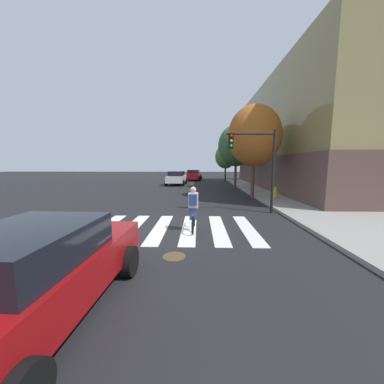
{
  "coord_description": "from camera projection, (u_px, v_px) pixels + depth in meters",
  "views": [
    {
      "loc": [
        1.36,
        -8.34,
        2.54
      ],
      "look_at": [
        1.09,
        0.47,
        1.39
      ],
      "focal_mm": 20.45,
      "sensor_mm": 36.0,
      "label": 1
    }
  ],
  "objects": [
    {
      "name": "ground_plane",
      "position": [
        164.0,
        228.0,
        8.64
      ],
      "size": [
        120.0,
        120.0,
        0.0
      ],
      "primitive_type": "plane",
      "color": "black"
    },
    {
      "name": "crosswalk_stripes",
      "position": [
        175.0,
        228.0,
        8.63
      ],
      "size": [
        6.26,
        3.96,
        0.01
      ],
      "color": "silver",
      "rests_on": "ground"
    },
    {
      "name": "manhole_cover",
      "position": [
        174.0,
        256.0,
        6.01
      ],
      "size": [
        0.64,
        0.64,
        0.01
      ],
      "primitive_type": "cylinder",
      "color": "#473D1E",
      "rests_on": "ground"
    },
    {
      "name": "sedan_near",
      "position": [
        36.0,
        273.0,
        3.46
      ],
      "size": [
        2.28,
        4.66,
        1.59
      ],
      "color": "maroon",
      "rests_on": "ground"
    },
    {
      "name": "sedan_mid",
      "position": [
        177.0,
        178.0,
        26.27
      ],
      "size": [
        2.4,
        4.82,
        1.64
      ],
      "color": "silver",
      "rests_on": "ground"
    },
    {
      "name": "sedan_far",
      "position": [
        194.0,
        175.0,
        33.02
      ],
      "size": [
        2.53,
        4.81,
        1.61
      ],
      "color": "maroon",
      "rests_on": "ground"
    },
    {
      "name": "cyclist",
      "position": [
        193.0,
        209.0,
        8.2
      ],
      "size": [
        0.37,
        1.71,
        1.69
      ],
      "color": "black",
      "rests_on": "ground"
    },
    {
      "name": "traffic_light_near",
      "position": [
        257.0,
        157.0,
        10.95
      ],
      "size": [
        2.47,
        0.28,
        4.2
      ],
      "color": "black",
      "rests_on": "ground"
    },
    {
      "name": "fire_hydrant",
      "position": [
        275.0,
        192.0,
        15.39
      ],
      "size": [
        0.33,
        0.22,
        0.78
      ],
      "color": "gold",
      "rests_on": "sidewalk"
    },
    {
      "name": "street_tree_near",
      "position": [
        254.0,
        136.0,
        15.43
      ],
      "size": [
        3.73,
        3.73,
        6.63
      ],
      "color": "#4C3823",
      "rests_on": "ground"
    },
    {
      "name": "street_tree_mid",
      "position": [
        236.0,
        146.0,
        21.89
      ],
      "size": [
        3.6,
        3.6,
        6.39
      ],
      "color": "#4C3823",
      "rests_on": "ground"
    },
    {
      "name": "street_tree_far",
      "position": [
        226.0,
        157.0,
        30.76
      ],
      "size": [
        2.92,
        2.92,
        5.2
      ],
      "color": "#4C3823",
      "rests_on": "ground"
    },
    {
      "name": "corner_building",
      "position": [
        347.0,
        136.0,
        21.52
      ],
      "size": [
        16.65,
        23.14,
        10.57
      ],
      "color": "brown",
      "rests_on": "ground"
    }
  ]
}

